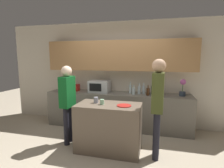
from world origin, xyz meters
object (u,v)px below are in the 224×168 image
Objects in this scene: microwave at (100,86)px; bottle_1 at (134,91)px; bottle_0 at (130,89)px; toaster at (74,87)px; bottle_5 at (153,90)px; plate_on_island at (124,106)px; potted_plant at (183,88)px; bottle_2 at (139,90)px; bottle_3 at (144,90)px; cup_1 at (102,102)px; person_left at (158,100)px; bottle_4 at (148,91)px; person_center at (68,98)px; bottle_7 at (163,90)px; bottle_6 at (157,91)px; cup_0 at (96,100)px.

bottle_1 is (0.90, -0.10, -0.06)m from microwave.
toaster is at bearing -178.77° from bottle_0.
bottle_5 is 1.34m from plate_on_island.
bottle_2 is (-1.00, -0.01, -0.10)m from potted_plant.
bottle_3 reaches higher than bottle_2.
bottle_1 is 1.21m from cup_1.
bottle_2 is 0.32m from bottle_5.
plate_on_island is at bearing 92.35° from person_left.
person_left reaches higher than bottle_4.
person_center is (-1.55, -1.00, -0.03)m from bottle_4.
bottle_5 reaches higher than cup_1.
bottle_3 is at bearing 4.03° from bottle_0.
bottle_7 is at bearing 13.79° from bottle_1.
microwave is 1.35m from bottle_5.
person_center is at bearing 174.91° from plate_on_island.
bottle_3 is 1.32m from plate_on_island.
potted_plant is at bearing -1.53° from bottle_0.
person_left reaches higher than person_center.
potted_plant is 0.68m from bottle_5.
bottle_7 reaches higher than bottle_2.
bottle_2 is 0.15× the size of person_left.
bottle_1 is (0.10, -0.13, -0.03)m from bottle_0.
person_center is (-1.18, 0.10, 0.04)m from plate_on_island.
bottle_3 reaches higher than bottle_1.
bottle_5 is at bearing -9.70° from bottle_3.
bottle_6 reaches higher than toaster.
bottle_0 is 1.31× the size of bottle_1.
bottle_2 is at bearing -179.31° from potted_plant.
toaster is 0.16× the size of person_center.
toaster is 1.69m from cup_1.
potted_plant reaches higher than bottle_2.
bottle_0 reaches higher than toaster.
toaster is 0.96× the size of bottle_3.
potted_plant is 1.35× the size of bottle_7.
person_center is (-1.89, -1.19, -0.05)m from bottle_7.
potted_plant is at bearing -0.00° from toaster.
potted_plant reaches higher than cup_1.
microwave is 1.25m from bottle_4.
bottle_0 is at bearing 168.84° from bottle_6.
bottle_7 is at bearing 51.61° from bottle_6.
bottle_1 is at bearing 176.14° from bottle_4.
person_center reaches higher than toaster.
bottle_0 is 1.27m from plate_on_island.
toaster is 0.89× the size of bottle_7.
person_center reaches higher than bottle_4.
bottle_5 is 2.47× the size of cup_0.
bottle_7 is (0.68, 0.17, 0.03)m from bottle_1.
bottle_6 is at bearing 124.37° from person_center.
bottle_7 reaches higher than bottle_4.
bottle_2 is (0.22, -0.04, -0.01)m from bottle_0.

